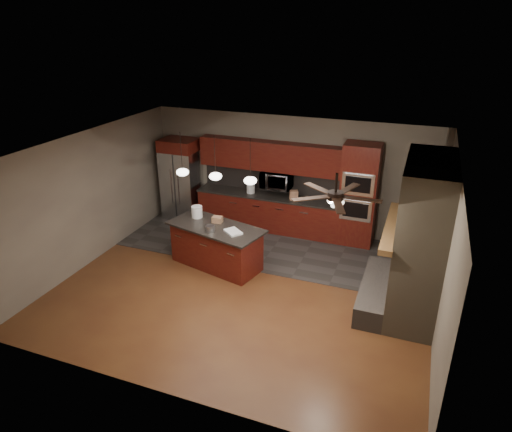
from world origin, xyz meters
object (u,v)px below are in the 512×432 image
at_px(kitchen_island, 216,246).
at_px(paint_tray, 233,232).
at_px(counter_bucket, 251,188).
at_px(cardboard_box, 217,220).
at_px(oven_tower, 359,195).
at_px(paint_can, 210,228).
at_px(white_bucket, 197,212).
at_px(refrigerator, 181,179).
at_px(microwave, 277,180).
at_px(counter_box, 294,195).

bearing_deg(kitchen_island, paint_tray, -3.88).
height_order(kitchen_island, counter_bucket, counter_bucket).
bearing_deg(cardboard_box, paint_tray, -37.31).
bearing_deg(oven_tower, paint_can, -137.15).
height_order(oven_tower, white_bucket, oven_tower).
bearing_deg(oven_tower, refrigerator, -179.06).
distance_m(paint_can, paint_tray, 0.47).
relative_size(microwave, paint_tray, 2.00).
distance_m(microwave, refrigerator, 2.56).
bearing_deg(cardboard_box, paint_can, -87.03).
height_order(oven_tower, kitchen_island, oven_tower).
height_order(paint_can, counter_box, counter_box).
xyz_separation_m(microwave, paint_tray, (-0.14, -2.34, -0.36)).
bearing_deg(cardboard_box, counter_box, 56.26).
distance_m(counter_bucket, counter_box, 1.12).
distance_m(refrigerator, paint_can, 3.02).
relative_size(microwave, refrigerator, 0.35).
xyz_separation_m(cardboard_box, counter_box, (1.11, 1.90, 0.02)).
bearing_deg(refrigerator, paint_can, -49.91).
distance_m(oven_tower, paint_tray, 3.12).
xyz_separation_m(oven_tower, counter_box, (-1.51, -0.04, -0.18)).
bearing_deg(oven_tower, cardboard_box, -143.51).
distance_m(oven_tower, paint_can, 3.51).
bearing_deg(oven_tower, paint_tray, -132.86).
height_order(paint_tray, counter_box, counter_box).
bearing_deg(counter_bucket, white_bucket, -105.65).
bearing_deg(oven_tower, microwave, 178.34).
distance_m(white_bucket, counter_box, 2.44).
height_order(oven_tower, paint_can, oven_tower).
relative_size(microwave, kitchen_island, 0.33).
height_order(kitchen_island, counter_box, counter_box).
xyz_separation_m(refrigerator, counter_box, (3.01, 0.03, -0.04)).
relative_size(white_bucket, paint_tray, 0.69).
distance_m(oven_tower, microwave, 1.98).
xyz_separation_m(oven_tower, counter_bucket, (-2.63, 0.01, -0.17)).
bearing_deg(paint_can, counter_box, 65.64).
relative_size(refrigerator, kitchen_island, 0.96).
xyz_separation_m(kitchen_island, counter_bucket, (-0.05, 2.14, 0.55)).
distance_m(oven_tower, counter_bucket, 2.63).
bearing_deg(kitchen_island, oven_tower, 53.75).
height_order(oven_tower, paint_tray, oven_tower).
bearing_deg(white_bucket, kitchen_island, -26.34).
height_order(paint_can, counter_bucket, counter_bucket).
height_order(oven_tower, counter_bucket, oven_tower).
height_order(microwave, kitchen_island, microwave).
xyz_separation_m(white_bucket, cardboard_box, (0.53, -0.09, -0.06)).
xyz_separation_m(kitchen_island, white_bucket, (-0.57, 0.28, 0.58)).
relative_size(microwave, paint_can, 3.97).
relative_size(white_bucket, cardboard_box, 1.22).
height_order(kitchen_island, white_bucket, white_bucket).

